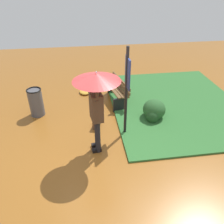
{
  "coord_description": "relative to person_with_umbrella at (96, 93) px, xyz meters",
  "views": [
    {
      "loc": [
        3.89,
        -0.36,
        3.67
      ],
      "look_at": [
        -0.54,
        0.27,
        0.85
      ],
      "focal_mm": 36.41,
      "sensor_mm": 36.0,
      "label": 1
    }
  ],
  "objects": [
    {
      "name": "leaf_pile_by_bench",
      "position": [
        -3.07,
        -0.19,
        -1.5
      ],
      "size": [
        0.5,
        0.4,
        0.11
      ],
      "color": "gold",
      "rests_on": "ground_plane"
    },
    {
      "name": "person_with_umbrella",
      "position": [
        0.0,
        0.0,
        0.0
      ],
      "size": [
        0.96,
        0.96,
        2.04
      ],
      "color": "black",
      "rests_on": "ground_plane"
    },
    {
      "name": "shrub_cluster",
      "position": [
        -1.16,
        1.69,
        -1.28
      ],
      "size": [
        0.7,
        0.64,
        0.58
      ],
      "color": "#285628",
      "rests_on": "ground_plane"
    },
    {
      "name": "park_bench",
      "position": [
        -2.35,
        0.81,
        -1.15
      ],
      "size": [
        1.41,
        0.65,
        0.75
      ],
      "color": "black",
      "rests_on": "ground_plane"
    },
    {
      "name": "handbag",
      "position": [
        -0.97,
        0.03,
        -1.42
      ],
      "size": [
        0.33,
        0.24,
        0.37
      ],
      "color": "#4C3323",
      "rests_on": "ground_plane"
    },
    {
      "name": "info_sign_post",
      "position": [
        -0.6,
        0.75,
        -0.11
      ],
      "size": [
        0.44,
        0.07,
        2.3
      ],
      "color": "black",
      "rests_on": "ground_plane"
    },
    {
      "name": "grass_verge",
      "position": [
        -1.89,
        2.63,
        -1.53
      ],
      "size": [
        4.8,
        4.0,
        0.05
      ],
      "color": "#2D662D",
      "rests_on": "ground_plane"
    },
    {
      "name": "trash_bin",
      "position": [
        -1.85,
        -1.64,
        -1.13
      ],
      "size": [
        0.42,
        0.42,
        0.83
      ],
      "color": "#4C4C51",
      "rests_on": "ground_plane"
    },
    {
      "name": "ground_plane",
      "position": [
        0.2,
        0.1,
        -1.55
      ],
      "size": [
        18.0,
        18.0,
        0.0
      ],
      "primitive_type": "plane",
      "color": "brown"
    }
  ]
}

